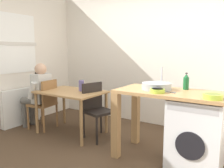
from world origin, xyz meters
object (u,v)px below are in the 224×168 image
object	(u,v)px
washing_machine	(196,134)
colander	(213,96)
bottle_tall_green	(186,82)
mixing_bowl	(157,91)
dining_table	(71,97)
chair_opposite	(96,107)
seated_person	(38,92)
chair_person_seat	(45,102)
vase	(81,86)

from	to	relation	value
washing_machine	colander	xyz separation A→B (m)	(0.19, -0.22, 0.52)
washing_machine	bottle_tall_green	xyz separation A→B (m)	(-0.21, 0.22, 0.59)
mixing_bowl	colander	bearing A→B (deg)	-1.85
dining_table	chair_opposite	size ratio (longest dim) A/B	1.22
mixing_bowl	bottle_tall_green	bearing A→B (deg)	61.78
mixing_bowl	chair_opposite	bearing A→B (deg)	164.01
bottle_tall_green	mixing_bowl	world-z (taller)	bottle_tall_green
chair_opposite	seated_person	bearing A→B (deg)	-64.26
seated_person	mixing_bowl	world-z (taller)	seated_person
chair_person_seat	colander	size ratio (longest dim) A/B	4.50
dining_table	seated_person	size ratio (longest dim) A/B	0.92
chair_opposite	bottle_tall_green	distance (m)	1.49
seated_person	dining_table	bearing A→B (deg)	-88.86
dining_table	vase	distance (m)	0.26
bottle_tall_green	mixing_bowl	size ratio (longest dim) A/B	1.24
washing_machine	colander	bearing A→B (deg)	-49.26
dining_table	chair_opposite	distance (m)	0.50
chair_person_seat	colander	xyz separation A→B (m)	(2.82, -0.19, 0.44)
chair_person_seat	bottle_tall_green	xyz separation A→B (m)	(2.42, 0.25, 0.51)
bottle_tall_green	chair_person_seat	bearing A→B (deg)	-174.21
washing_machine	chair_opposite	bearing A→B (deg)	175.09
chair_person_seat	mixing_bowl	size ratio (longest dim) A/B	5.07
colander	vase	bearing A→B (deg)	169.74
mixing_bowl	vase	xyz separation A→B (m)	(-1.50, 0.36, -0.11)
chair_person_seat	bottle_tall_green	bearing A→B (deg)	-92.08
chair_opposite	bottle_tall_green	xyz separation A→B (m)	(1.40, 0.08, 0.51)
washing_machine	bottle_tall_green	size ratio (longest dim) A/B	3.91
chair_opposite	dining_table	bearing A→B (deg)	-64.55
chair_person_seat	seated_person	world-z (taller)	seated_person
chair_opposite	vase	distance (m)	0.46
seated_person	bottle_tall_green	world-z (taller)	seated_person
colander	vase	xyz separation A→B (m)	(-2.12, 0.38, -0.12)
seated_person	washing_machine	xyz separation A→B (m)	(2.79, 0.05, -0.24)
seated_person	vase	size ratio (longest dim) A/B	6.47
seated_person	washing_machine	distance (m)	2.80
vase	colander	bearing A→B (deg)	-10.26
washing_machine	mixing_bowl	size ratio (longest dim) A/B	4.85
colander	vase	world-z (taller)	colander
dining_table	seated_person	xyz separation A→B (m)	(-0.71, -0.11, 0.03)
bottle_tall_green	chair_opposite	bearing A→B (deg)	-176.56
washing_machine	vase	world-z (taller)	vase
dining_table	colander	bearing A→B (deg)	-7.13
washing_machine	bottle_tall_green	distance (m)	0.66
chair_person_seat	mixing_bowl	bearing A→B (deg)	-102.40
seated_person	mixing_bowl	distance (m)	2.38
vase	washing_machine	bearing A→B (deg)	-4.91
mixing_bowl	colander	distance (m)	0.62
chair_person_seat	vase	distance (m)	0.79
mixing_bowl	washing_machine	bearing A→B (deg)	24.57
washing_machine	bottle_tall_green	world-z (taller)	bottle_tall_green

